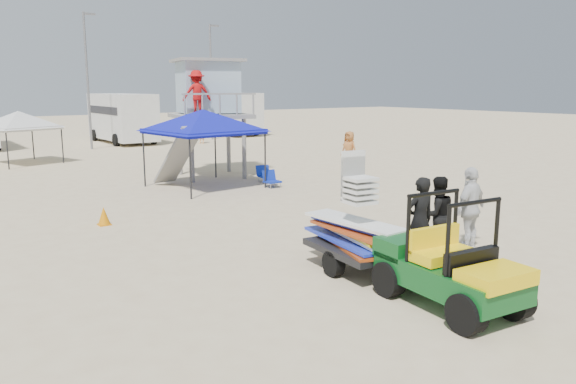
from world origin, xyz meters
TOP-DOWN VIEW (x-y plane):
  - ground at (0.00, 0.00)m, footprint 140.00×140.00m
  - utility_cart at (0.53, -1.68)m, footprint 1.48×2.62m
  - surf_trailer at (0.54, 0.65)m, footprint 1.55×2.60m
  - man_left at (2.05, 0.35)m, footprint 0.75×0.56m
  - man_mid at (2.90, 0.60)m, footprint 1.02×0.90m
  - man_right at (3.75, 0.35)m, footprint 1.19×0.65m
  - lifeguard_tower at (3.87, 13.51)m, footprint 3.52×3.52m
  - canopy_blue at (2.55, 11.27)m, footprint 3.75×3.75m
  - canopy_white_c at (-1.75, 22.28)m, footprint 3.63×3.63m
  - cone_near at (-2.41, 7.57)m, footprint 0.34×0.34m
  - beach_chair_b at (4.57, 9.83)m, footprint 0.54×0.58m
  - beach_chair_c at (5.08, 11.06)m, footprint 0.62×0.67m
  - rv_mid_right at (6.00, 29.99)m, footprint 2.64×7.00m
  - rv_far_right at (15.00, 31.49)m, footprint 2.64×6.60m
  - light_pole_left at (3.00, 27.00)m, footprint 0.14×0.14m
  - light_pole_right at (12.00, 28.50)m, footprint 0.14×0.14m
  - distant_beachgoers at (-0.34, 18.89)m, footprint 16.39×14.97m

SIDE VIEW (x-z plane):
  - ground at x=0.00m, z-range 0.00..0.00m
  - cone_near at x=-2.41m, z-range 0.00..0.50m
  - beach_chair_b at x=4.57m, z-range -0.01..0.63m
  - beach_chair_c at x=5.08m, z-range -0.01..0.63m
  - distant_beachgoers at x=-0.34m, z-range -0.03..1.76m
  - man_mid at x=2.90m, z-range 0.00..1.76m
  - surf_trailer at x=0.54m, z-range -0.20..1.97m
  - utility_cart at x=0.53m, z-range -0.07..1.85m
  - man_left at x=2.05m, z-range 0.00..1.86m
  - man_right at x=3.75m, z-range 0.00..1.93m
  - rv_far_right at x=15.00m, z-range 0.17..3.42m
  - rv_mid_right at x=6.00m, z-range 0.17..3.42m
  - canopy_white_c at x=-1.75m, z-range 0.94..3.90m
  - canopy_blue at x=2.55m, z-range 1.10..4.41m
  - lifeguard_tower at x=3.87m, z-range 1.16..5.88m
  - light_pole_left at x=3.00m, z-range 0.00..8.00m
  - light_pole_right at x=12.00m, z-range 0.00..8.00m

